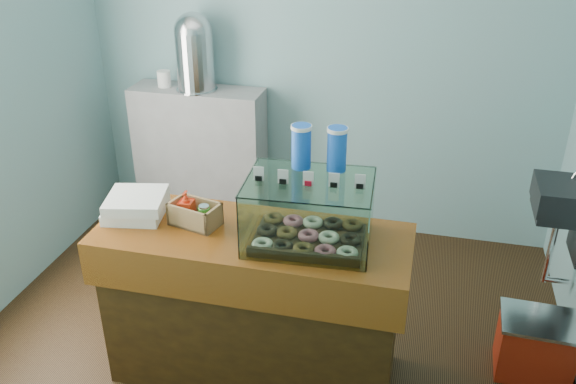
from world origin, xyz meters
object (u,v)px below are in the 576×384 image
(coffee_urn, at_px, (194,50))
(red_cooler, at_px, (535,346))
(display_case, at_px, (311,208))
(counter, at_px, (254,305))

(coffee_urn, relative_size, red_cooler, 1.33)
(display_case, distance_m, red_cooler, 1.54)
(counter, relative_size, red_cooler, 3.79)
(display_case, xyz_separation_m, coffee_urn, (-1.18, 1.53, 0.32))
(counter, relative_size, display_case, 2.55)
(counter, height_order, display_case, display_case)
(display_case, bearing_deg, counter, -177.56)
(coffee_urn, bearing_deg, red_cooler, -26.62)
(display_case, bearing_deg, coffee_urn, 124.40)
(display_case, bearing_deg, red_cooler, 11.96)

